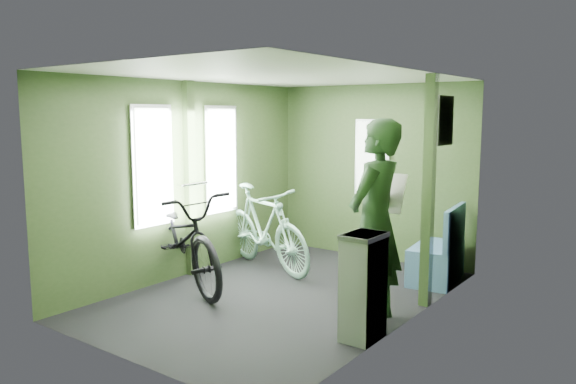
% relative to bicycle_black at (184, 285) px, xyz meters
% --- Properties ---
extents(room, '(4.00, 4.02, 2.31)m').
position_rel_bicycle_black_xyz_m(room, '(1.06, 0.43, 1.44)').
color(room, black).
rests_on(room, ground).
extents(bicycle_black, '(2.23, 1.56, 1.15)m').
position_rel_bicycle_black_xyz_m(bicycle_black, '(0.00, 0.00, 0.00)').
color(bicycle_black, black).
rests_on(bicycle_black, ground).
extents(bicycle_mint, '(1.89, 1.18, 1.13)m').
position_rel_bicycle_black_xyz_m(bicycle_mint, '(0.32, 1.05, 0.00)').
color(bicycle_mint, '#8CC6AC').
rests_on(bicycle_mint, ground).
extents(passenger, '(0.46, 0.73, 1.88)m').
position_rel_bicycle_black_xyz_m(passenger, '(2.24, 0.28, 0.94)').
color(passenger, '#2A4928').
rests_on(passenger, ground).
extents(waste_box, '(0.27, 0.38, 0.92)m').
position_rel_bicycle_black_xyz_m(waste_box, '(2.36, -0.15, 0.46)').
color(waste_box, gray).
rests_on(waste_box, ground).
extents(bench_seat, '(0.57, 0.90, 0.89)m').
position_rel_bicycle_black_xyz_m(bench_seat, '(2.24, 1.84, 0.26)').
color(bench_seat, '#2E4962').
rests_on(bench_seat, ground).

